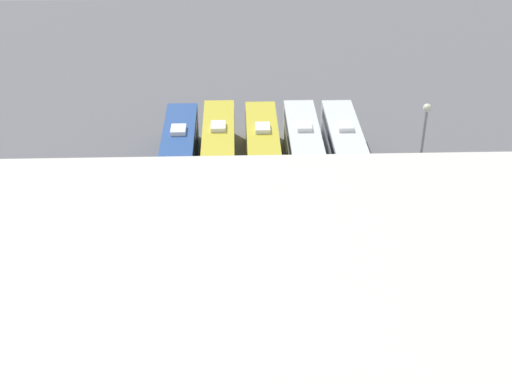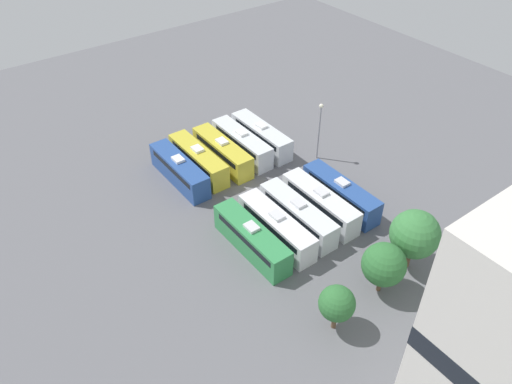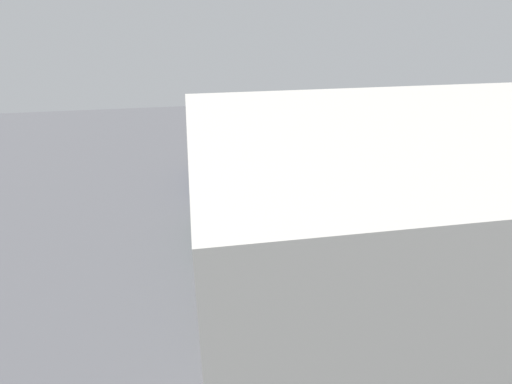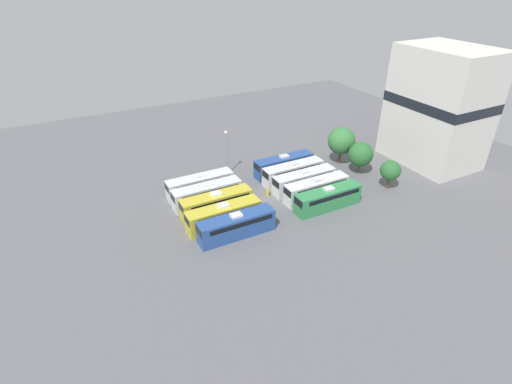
{
  "view_description": "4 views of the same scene",
  "coord_description": "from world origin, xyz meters",
  "px_view_note": "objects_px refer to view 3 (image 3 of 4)",
  "views": [
    {
      "loc": [
        2.02,
        43.79,
        28.71
      ],
      "look_at": [
        0.63,
        -1.3,
        1.48
      ],
      "focal_mm": 50.0,
      "sensor_mm": 36.0,
      "label": 1
    },
    {
      "loc": [
        29.71,
        39.94,
        39.82
      ],
      "look_at": [
        1.21,
        1.42,
        1.48
      ],
      "focal_mm": 35.0,
      "sensor_mm": 36.0,
      "label": 2
    },
    {
      "loc": [
        9.51,
        47.53,
        25.0
      ],
      "look_at": [
        1.4,
        -0.3,
        1.52
      ],
      "focal_mm": 28.0,
      "sensor_mm": 36.0,
      "label": 3
    },
    {
      "loc": [
        48.69,
        -27.04,
        33.81
      ],
      "look_at": [
        -0.74,
        -0.87,
        1.48
      ],
      "focal_mm": 28.0,
      "sensor_mm": 36.0,
      "label": 4
    }
  ],
  "objects_px": {
    "tree_1": "(316,269)",
    "bus_2": "(257,168)",
    "bus_8": "(252,222)",
    "worker_person": "(275,201)",
    "bus_5": "(335,215)",
    "bus_9": "(223,224)",
    "tree_0": "(368,252)",
    "bus_7": "(279,219)",
    "bus_3": "(234,169)",
    "tree_2": "(239,284)",
    "bus_0": "(300,165)",
    "depot_building": "(390,357)",
    "light_pole": "(346,155)",
    "bus_1": "(279,166)",
    "bus_4": "(213,171)"
  },
  "relations": [
    {
      "from": "bus_1",
      "to": "bus_3",
      "type": "xyz_separation_m",
      "value": [
        6.96,
        -0.18,
        0.0
      ]
    },
    {
      "from": "bus_2",
      "to": "depot_building",
      "type": "distance_m",
      "value": 44.96
    },
    {
      "from": "bus_5",
      "to": "bus_0",
      "type": "bearing_deg",
      "value": -90.3
    },
    {
      "from": "bus_7",
      "to": "depot_building",
      "type": "height_order",
      "value": "depot_building"
    },
    {
      "from": "bus_8",
      "to": "tree_1",
      "type": "relative_size",
      "value": 1.88
    },
    {
      "from": "bus_9",
      "to": "bus_8",
      "type": "bearing_deg",
      "value": 177.42
    },
    {
      "from": "bus_2",
      "to": "bus_9",
      "type": "bearing_deg",
      "value": 67.14
    },
    {
      "from": "bus_1",
      "to": "bus_4",
      "type": "bearing_deg",
      "value": 1.99
    },
    {
      "from": "bus_3",
      "to": "tree_0",
      "type": "height_order",
      "value": "tree_0"
    },
    {
      "from": "bus_8",
      "to": "worker_person",
      "type": "distance_m",
      "value": 8.01
    },
    {
      "from": "bus_4",
      "to": "tree_1",
      "type": "xyz_separation_m",
      "value": [
        -7.09,
        28.19,
        1.94
      ]
    },
    {
      "from": "tree_0",
      "to": "depot_building",
      "type": "xyz_separation_m",
      "value": [
        6.93,
        16.21,
        6.13
      ]
    },
    {
      "from": "worker_person",
      "to": "tree_1",
      "type": "height_order",
      "value": "tree_1"
    },
    {
      "from": "bus_0",
      "to": "bus_3",
      "type": "height_order",
      "value": "same"
    },
    {
      "from": "tree_0",
      "to": "tree_2",
      "type": "relative_size",
      "value": 1.39
    },
    {
      "from": "tree_2",
      "to": "depot_building",
      "type": "xyz_separation_m",
      "value": [
        -4.9,
        15.12,
        7.32
      ]
    },
    {
      "from": "tree_0",
      "to": "bus_7",
      "type": "bearing_deg",
      "value": -65.4
    },
    {
      "from": "bus_1",
      "to": "bus_5",
      "type": "height_order",
      "value": "same"
    },
    {
      "from": "worker_person",
      "to": "tree_2",
      "type": "bearing_deg",
      "value": 69.52
    },
    {
      "from": "bus_7",
      "to": "tree_0",
      "type": "relative_size",
      "value": 1.55
    },
    {
      "from": "bus_3",
      "to": "bus_7",
      "type": "distance_m",
      "value": 16.73
    },
    {
      "from": "bus_8",
      "to": "tree_2",
      "type": "bearing_deg",
      "value": 76.22
    },
    {
      "from": "bus_3",
      "to": "bus_7",
      "type": "height_order",
      "value": "same"
    },
    {
      "from": "bus_0",
      "to": "bus_5",
      "type": "height_order",
      "value": "same"
    },
    {
      "from": "bus_7",
      "to": "light_pole",
      "type": "xyz_separation_m",
      "value": [
        -11.31,
        -9.17,
        3.87
      ]
    },
    {
      "from": "bus_5",
      "to": "bus_9",
      "type": "xyz_separation_m",
      "value": [
        13.38,
        -0.08,
        0.0
      ]
    },
    {
      "from": "bus_8",
      "to": "light_pole",
      "type": "height_order",
      "value": "light_pole"
    },
    {
      "from": "light_pole",
      "to": "tree_1",
      "type": "relative_size",
      "value": 1.41
    },
    {
      "from": "worker_person",
      "to": "tree_0",
      "type": "bearing_deg",
      "value": 103.83
    },
    {
      "from": "bus_9",
      "to": "bus_3",
      "type": "bearing_deg",
      "value": -100.93
    },
    {
      "from": "bus_2",
      "to": "depot_building",
      "type": "height_order",
      "value": "depot_building"
    },
    {
      "from": "bus_2",
      "to": "bus_8",
      "type": "distance_m",
      "value": 16.52
    },
    {
      "from": "bus_1",
      "to": "tree_0",
      "type": "relative_size",
      "value": 1.55
    },
    {
      "from": "bus_5",
      "to": "depot_building",
      "type": "bearing_deg",
      "value": 73.52
    },
    {
      "from": "bus_1",
      "to": "bus_8",
      "type": "bearing_deg",
      "value": 67.49
    },
    {
      "from": "bus_8",
      "to": "bus_7",
      "type": "bearing_deg",
      "value": -176.68
    },
    {
      "from": "bus_3",
      "to": "bus_8",
      "type": "relative_size",
      "value": 1.0
    },
    {
      "from": "bus_1",
      "to": "bus_3",
      "type": "height_order",
      "value": "same"
    },
    {
      "from": "bus_8",
      "to": "bus_9",
      "type": "bearing_deg",
      "value": -2.58
    },
    {
      "from": "bus_5",
      "to": "tree_1",
      "type": "distance_m",
      "value": 13.91
    },
    {
      "from": "bus_9",
      "to": "bus_7",
      "type": "bearing_deg",
      "value": -179.66
    },
    {
      "from": "worker_person",
      "to": "bus_0",
      "type": "bearing_deg",
      "value": -122.1
    },
    {
      "from": "tree_1",
      "to": "bus_2",
      "type": "bearing_deg",
      "value": -89.36
    },
    {
      "from": "bus_8",
      "to": "worker_person",
      "type": "xyz_separation_m",
      "value": [
        -4.17,
        -6.78,
        -0.95
      ]
    },
    {
      "from": "worker_person",
      "to": "tree_1",
      "type": "relative_size",
      "value": 0.3
    },
    {
      "from": "depot_building",
      "to": "bus_2",
      "type": "bearing_deg",
      "value": -92.13
    },
    {
      "from": "bus_5",
      "to": "bus_9",
      "type": "distance_m",
      "value": 13.38
    },
    {
      "from": "bus_9",
      "to": "tree_2",
      "type": "height_order",
      "value": "tree_2"
    },
    {
      "from": "bus_4",
      "to": "bus_5",
      "type": "distance_m",
      "value": 20.83
    },
    {
      "from": "bus_3",
      "to": "tree_1",
      "type": "height_order",
      "value": "tree_1"
    }
  ]
}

